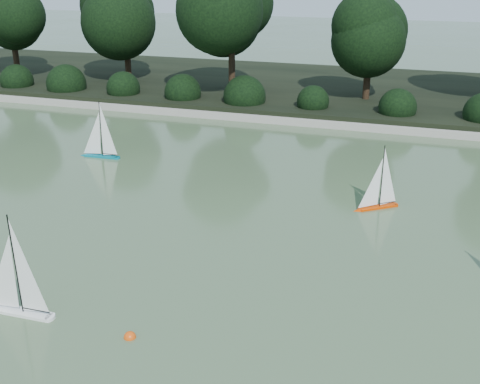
# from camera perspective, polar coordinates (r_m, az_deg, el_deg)

# --- Properties ---
(ground) EXTENTS (80.00, 80.00, 0.00)m
(ground) POSITION_cam_1_polar(r_m,az_deg,el_deg) (8.19, -5.47, -9.48)
(ground) COLOR #34482B
(ground) RESTS_ON ground
(pond_coping) EXTENTS (40.00, 0.35, 0.18)m
(pond_coping) POSITION_cam_1_polar(r_m,az_deg,el_deg) (16.21, 7.19, 6.53)
(pond_coping) COLOR gray
(pond_coping) RESTS_ON ground
(far_bank) EXTENTS (40.00, 8.00, 0.30)m
(far_bank) POSITION_cam_1_polar(r_m,az_deg,el_deg) (20.04, 9.48, 9.43)
(far_bank) COLOR black
(far_bank) RESTS_ON ground
(tree_line) EXTENTS (26.31, 3.93, 4.39)m
(tree_line) POSITION_cam_1_polar(r_m,az_deg,el_deg) (18.00, 13.16, 15.88)
(tree_line) COLOR black
(tree_line) RESTS_ON ground
(shrub_hedge) EXTENTS (29.10, 1.10, 1.10)m
(shrub_hedge) POSITION_cam_1_polar(r_m,az_deg,el_deg) (16.99, 7.85, 8.43)
(shrub_hedge) COLOR black
(shrub_hedge) RESTS_ON ground
(sailboat_white_a) EXTENTS (1.07, 0.19, 1.46)m
(sailboat_white_a) POSITION_cam_1_polar(r_m,az_deg,el_deg) (8.13, -20.74, -9.27)
(sailboat_white_a) COLOR white
(sailboat_white_a) RESTS_ON ground
(sailboat_orange) EXTENTS (0.79, 0.64, 1.24)m
(sailboat_orange) POSITION_cam_1_polar(r_m,az_deg,el_deg) (10.94, 12.69, -0.59)
(sailboat_orange) COLOR #DA3800
(sailboat_orange) RESTS_ON ground
(sailboat_teal) EXTENTS (1.00, 0.19, 1.36)m
(sailboat_teal) POSITION_cam_1_polar(r_m,az_deg,el_deg) (13.86, -13.34, 4.11)
(sailboat_teal) COLOR #036A7E
(sailboat_teal) RESTS_ON ground
(race_buoy) EXTENTS (0.15, 0.15, 0.15)m
(race_buoy) POSITION_cam_1_polar(r_m,az_deg,el_deg) (7.41, -10.39, -13.40)
(race_buoy) COLOR #E84B0C
(race_buoy) RESTS_ON ground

